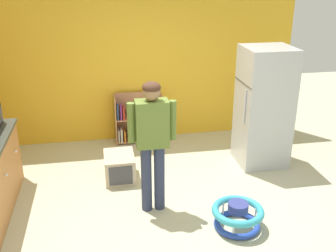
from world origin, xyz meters
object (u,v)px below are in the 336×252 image
refrigerator (264,107)px  standing_person (152,136)px  baby_walker (237,215)px  pet_carrier (120,167)px  bookshelf (135,121)px

refrigerator → standing_person: size_ratio=1.08×
baby_walker → pet_carrier: (-1.26, 1.41, 0.02)m
baby_walker → pet_carrier: bearing=131.9°
bookshelf → baby_walker: (0.90, -2.68, -0.20)m
refrigerator → bookshelf: (-1.81, 1.12, -0.53)m
bookshelf → standing_person: (0.00, -2.12, 0.63)m
baby_walker → bookshelf: bearing=108.6°
refrigerator → baby_walker: bearing=-120.2°
bookshelf → pet_carrier: bearing=-105.8°
standing_person → pet_carrier: size_ratio=2.98×
refrigerator → pet_carrier: size_ratio=3.22×
bookshelf → pet_carrier: (-0.36, -1.27, -0.18)m
standing_person → baby_walker: standing_person is taller
refrigerator → baby_walker: size_ratio=2.95×
standing_person → baby_walker: 1.35m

